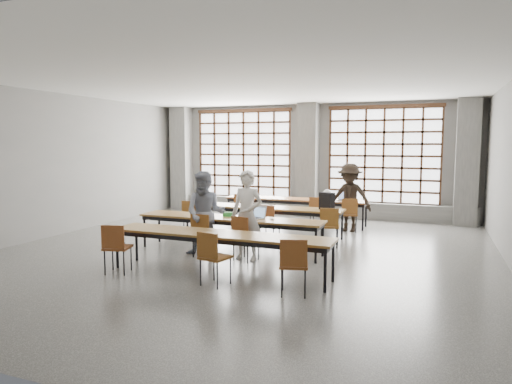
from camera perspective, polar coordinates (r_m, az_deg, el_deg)
floor at (r=9.58m, az=-1.69°, el=-7.58°), size 11.00×11.00×0.00m
ceiling at (r=9.40m, az=-1.76°, el=13.65°), size 11.00×11.00×0.00m
wall_back at (r=14.54m, az=6.79°, el=3.99°), size 10.00×0.00×10.00m
wall_front at (r=4.79m, az=-28.39°, el=-0.70°), size 10.00×0.00×10.00m
wall_left at (r=12.18m, az=-23.96°, el=3.14°), size 0.00×11.00×11.00m
column_left at (r=16.02m, az=-9.29°, el=4.14°), size 0.60×0.55×3.50m
column_mid at (r=14.27m, az=6.51°, el=3.96°), size 0.60×0.55×3.50m
column_right at (r=13.83m, az=24.88°, el=3.38°), size 0.60×0.55×3.50m
window_left at (r=15.19m, az=-1.55°, el=4.68°), size 3.32×0.12×3.00m
window_right at (r=14.07m, az=15.65°, el=4.36°), size 3.32×0.12×3.00m
sill_ledge at (r=14.48m, az=6.52°, el=-1.97°), size 9.80×0.35×0.50m
desk_row_a at (r=12.85m, az=4.92°, el=-1.10°), size 4.00×0.70×0.73m
desk_row_b at (r=11.17m, az=0.73°, el=-2.15°), size 4.00×0.70×0.73m
desk_row_c at (r=9.57m, az=-3.32°, el=-3.54°), size 4.00×0.70×0.73m
desk_row_d at (r=7.90m, az=-4.63°, el=-5.59°), size 4.00×0.70×0.73m
chair_back_left at (r=12.74m, az=-1.83°, el=-1.73°), size 0.53×0.53×0.88m
chair_back_mid at (r=12.06m, az=7.72°, el=-2.22°), size 0.43×0.43×0.88m
chair_back_right at (r=11.90m, az=11.57°, el=-2.40°), size 0.51×0.52×0.88m
chair_mid_left at (r=11.30m, az=-8.05°, el=-2.78°), size 0.44×0.45×0.88m
chair_mid_centre at (r=10.47m, az=1.55°, el=-3.41°), size 0.45×0.45×0.88m
chair_mid_right at (r=10.09m, az=9.17°, el=-3.85°), size 0.48×0.49×0.88m
chair_front_left at (r=9.17m, az=-6.67°, el=-4.81°), size 0.42×0.43×0.88m
chair_front_right at (r=8.80m, az=-1.57°, el=-5.23°), size 0.51×0.52×0.88m
chair_near_left at (r=8.29m, az=-17.12°, el=-6.19°), size 0.52×0.52×0.88m
chair_near_mid at (r=7.30m, az=-5.49°, el=-7.60°), size 0.50×0.50×0.88m
chair_near_right at (r=6.82m, az=4.73°, el=-8.57°), size 0.52×0.52×0.88m
student_male at (r=8.84m, az=-1.14°, el=-2.93°), size 0.67×0.47×1.75m
student_female at (r=9.22m, az=-6.32°, el=-2.72°), size 0.97×0.84×1.71m
student_back at (r=11.98m, az=11.61°, el=-0.69°), size 1.20×0.77×1.76m
laptop_front at (r=9.42m, az=0.13°, el=-2.90°), size 0.46×0.43×0.26m
laptop_back at (r=12.63m, az=10.96°, el=-0.74°), size 0.37×0.32×0.26m
mouse at (r=9.18m, az=2.03°, el=-3.40°), size 0.11×0.08×0.04m
green_box at (r=9.64m, az=-3.40°, el=-2.80°), size 0.26×0.14×0.09m
phone at (r=9.39m, az=-2.58°, el=-3.26°), size 0.14×0.09×0.01m
paper_sheet_a at (r=11.43m, az=-2.00°, el=-1.63°), size 0.32×0.24×0.00m
paper_sheet_b at (r=11.22m, az=-0.79°, el=-1.77°), size 0.36×0.35×0.00m
paper_sheet_c at (r=11.13m, az=1.22°, el=-1.84°), size 0.32×0.24×0.00m
backpack at (r=10.73m, az=8.85°, el=-1.13°), size 0.37×0.31×0.40m
plastic_bag at (r=12.65m, az=8.91°, el=-0.31°), size 0.27×0.23×0.29m
red_pouch at (r=8.37m, az=-16.91°, el=-6.33°), size 0.21×0.12×0.06m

